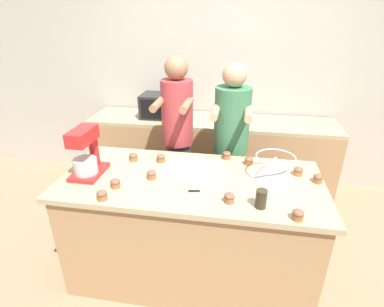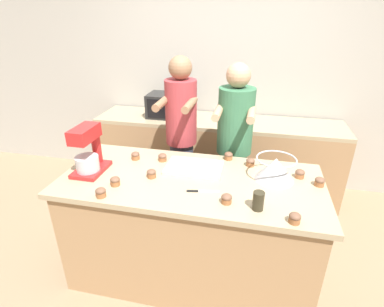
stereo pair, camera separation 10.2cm
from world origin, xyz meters
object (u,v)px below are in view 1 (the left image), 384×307
Objects in this scene: microwave_oven at (162,106)px; mixing_bowl at (274,166)px; cupcake_4 at (298,215)px; drinking_glass at (261,199)px; cupcake_10 at (161,158)px; cupcake_8 at (227,155)px; cupcake_9 at (318,178)px; stand_mixer at (86,155)px; cupcake_5 at (102,195)px; knife at (202,191)px; cupcake_11 at (298,171)px; person_right at (230,149)px; cupcake_7 at (115,183)px; cupcake_1 at (229,198)px; baking_tray at (193,167)px; cupcake_3 at (151,174)px; cupcake_0 at (249,161)px; cupcake_6 at (94,150)px; person_left at (178,142)px; cupcake_2 at (133,157)px.

mixing_bowl is at bearing -47.37° from microwave_oven.
drinking_glass is at bearing 157.18° from cupcake_4.
cupcake_10 is (-0.77, 0.51, -0.03)m from drinking_glass.
mixing_bowl is 0.50m from cupcake_4.
cupcake_8 is 1.00× the size of cupcake_9.
drinking_glass is 1.77× the size of cupcake_4.
cupcake_10 is at bearing 31.52° from stand_mixer.
cupcake_5 and cupcake_9 have the same top height.
knife is 0.75m from cupcake_11.
mixing_bowl is at bearing -57.77° from person_right.
cupcake_10 is (0.47, 0.29, -0.13)m from stand_mixer.
cupcake_5 is (-0.63, -0.20, 0.03)m from knife.
stand_mixer reaches higher than mixing_bowl.
cupcake_8 is (-0.25, 0.65, -0.03)m from drinking_glass.
stand_mixer is 5.30× the size of cupcake_7.
mixing_bowl is 4.16× the size of cupcake_10.
stand_mixer reaches higher than cupcake_5.
stand_mixer is (-1.02, -0.72, 0.20)m from person_right.
person_right is 1.26m from stand_mixer.
knife is 3.21× the size of cupcake_1.
knife is at bearing -70.06° from baking_tray.
drinking_glass is 1.77× the size of cupcake_5.
mixing_bowl is 4.16× the size of cupcake_9.
cupcake_10 is at bearing -141.78° from person_right.
drinking_glass reaches higher than cupcake_3.
baking_tray is 6.29× the size of cupcake_1.
cupcake_0 and cupcake_10 have the same top height.
mixing_bowl is 0.60m from baking_tray.
person_right reaches higher than cupcake_9.
cupcake_7 is 1.00× the size of cupcake_10.
cupcake_3 is (-0.70, -0.35, 0.00)m from cupcake_0.
cupcake_9 is at bearing -5.80° from cupcake_6.
baking_tray is at bearing -137.14° from cupcake_8.
cupcake_4 and cupcake_6 have the same top height.
person_left is at bearing 114.65° from baking_tray.
drinking_glass is (1.25, -0.22, -0.10)m from stand_mixer.
cupcake_1 reaches higher than knife.
drinking_glass reaches higher than cupcake_11.
cupcake_8 is (0.24, 0.22, 0.01)m from baking_tray.
drinking_glass reaches higher than cupcake_8.
person_left is 24.62× the size of cupcake_2.
baking_tray is 1.96× the size of knife.
cupcake_0 is at bearing -65.69° from person_right.
cupcake_11 is (1.67, -0.09, 0.00)m from cupcake_6.
cupcake_11 is (1.27, 0.39, 0.00)m from cupcake_7.
stand_mixer is 0.57m from cupcake_10.
microwave_oven is at bearing 132.63° from mixing_bowl.
cupcake_11 is at bearing -24.87° from person_left.
cupcake_8 is at bearing 111.02° from drinking_glass.
cupcake_1 is (0.86, -1.64, -0.09)m from microwave_oven.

